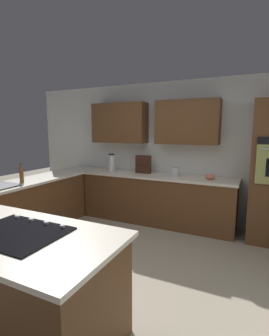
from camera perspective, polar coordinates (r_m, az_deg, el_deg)
name	(u,v)px	position (r m, az deg, el deg)	size (l,w,h in m)	color
ground_plane	(115,268)	(3.42, -4.47, -21.54)	(14.00, 14.00, 0.00)	#9E937F
wall_back	(164,144)	(4.86, 6.71, 5.38)	(6.00, 0.44, 2.60)	silver
lower_cabinets_back	(156,200)	(4.74, 4.92, -7.17)	(2.80, 0.60, 0.86)	brown
countertop_back	(156,176)	(4.64, 4.99, -1.81)	(2.84, 0.64, 0.04)	silver
lower_cabinets_side	(39,205)	(4.72, -20.69, -7.77)	(0.60, 2.90, 0.86)	brown
countertop_side	(38,179)	(4.62, -20.99, -2.41)	(0.64, 2.94, 0.04)	silver
island_base	(21,287)	(2.50, -24.30, -23.30)	(1.64, 0.85, 0.86)	brown
island_top	(17,236)	(2.30, -25.02, -13.68)	(1.72, 0.93, 0.04)	silver
cooktop	(17,232)	(2.29, -24.95, -13.00)	(0.76, 0.56, 0.03)	black
blender	(112,164)	(5.02, -5.21, 0.95)	(0.15, 0.15, 0.35)	silver
mixing_bowl	(210,177)	(4.39, 16.68, -1.87)	(0.17, 0.17, 0.09)	#CC724C
spice_rack	(143,164)	(4.79, 2.00, 0.84)	(0.29, 0.11, 0.34)	#381E14
kettle	(175,172)	(4.51, 9.16, -0.89)	(0.15, 0.15, 0.16)	#B7BABF
dish_soap_bottle	(21,174)	(4.32, -24.18, -1.35)	(0.06, 0.06, 0.31)	brown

